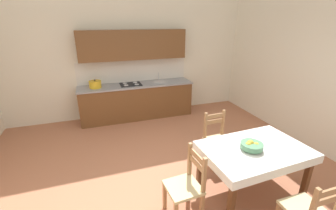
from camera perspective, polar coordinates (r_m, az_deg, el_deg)
The scene contains 7 objects.
ground_plane at distance 3.82m, azimuth -0.27°, elevation -19.19°, with size 6.71×6.51×0.10m, color #AD6B4C.
wall_back at distance 5.87m, azimuth -10.15°, elevation 17.76°, with size 6.71×0.12×4.24m, color silver.
kitchen_cabinetry at distance 5.76m, azimuth -8.21°, elevation 5.00°, with size 2.85×0.63×2.20m.
dining_table at distance 3.43m, azimuth 21.11°, elevation -11.90°, with size 1.49×1.02×0.75m.
dining_chair_tv_side at distance 3.01m, azimuth 4.65°, elevation -19.88°, with size 0.45×0.45×0.93m.
dining_chair_kitchen_side at distance 4.05m, azimuth 12.54°, elevation -8.70°, with size 0.44×0.44×0.93m.
fruit_bowl at distance 3.28m, azimuth 20.57°, elevation -9.67°, with size 0.30×0.30×0.12m.
Camera 1 is at (-0.92, -2.77, 2.40)m, focal length 23.85 mm.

